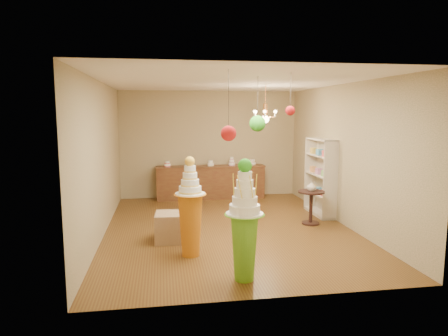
{
  "coord_description": "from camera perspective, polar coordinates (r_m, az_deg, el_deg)",
  "views": [
    {
      "loc": [
        -1.34,
        -8.0,
        2.39
      ],
      "look_at": [
        -0.08,
        0.0,
        1.27
      ],
      "focal_mm": 32.0,
      "sensor_mm": 36.0,
      "label": 1
    }
  ],
  "objects": [
    {
      "name": "wall_front",
      "position": [
        5.02,
        6.71,
        -2.41
      ],
      "size": [
        5.0,
        0.04,
        3.0
      ],
      "primitive_type": "cube",
      "color": "tan",
      "rests_on": "ground"
    },
    {
      "name": "sideboard",
      "position": [
        11.22,
        -1.92,
        -1.94
      ],
      "size": [
        3.04,
        0.54,
        1.16
      ],
      "color": "#5A331C",
      "rests_on": "floor"
    },
    {
      "name": "ceiling",
      "position": [
        8.14,
        0.6,
        12.17
      ],
      "size": [
        6.5,
        6.5,
        0.0
      ],
      "primitive_type": "plane",
      "rotation": [
        3.14,
        0.0,
        0.0
      ],
      "color": "white",
      "rests_on": "ground"
    },
    {
      "name": "floor",
      "position": [
        8.46,
        0.57,
        -8.53
      ],
      "size": [
        6.5,
        6.5,
        0.0
      ],
      "primitive_type": "plane",
      "color": "#573717",
      "rests_on": "ground"
    },
    {
      "name": "chandelier",
      "position": [
        9.13,
        5.9,
        7.28
      ],
      "size": [
        0.72,
        0.72,
        0.85
      ],
      "rotation": [
        0.0,
        0.0,
        0.22
      ],
      "color": "#EA9A52",
      "rests_on": "ceiling"
    },
    {
      "name": "shelving_unit",
      "position": [
        9.66,
        13.6,
        -1.21
      ],
      "size": [
        0.33,
        1.2,
        1.8
      ],
      "color": "beige",
      "rests_on": "floor"
    },
    {
      "name": "pom_green_mid",
      "position": [
        6.8,
        4.8,
        6.36
      ],
      "size": [
        0.27,
        0.27,
        0.92
      ],
      "color": "#3D332C",
      "rests_on": "ceiling"
    },
    {
      "name": "wall_left",
      "position": [
        8.14,
        -17.06,
        1.25
      ],
      "size": [
        0.04,
        6.5,
        3.0
      ],
      "primitive_type": "cube",
      "color": "tan",
      "rests_on": "ground"
    },
    {
      "name": "wall_back",
      "position": [
        11.37,
        -2.12,
        3.38
      ],
      "size": [
        5.0,
        0.04,
        3.0
      ],
      "primitive_type": "cube",
      "color": "tan",
      "rests_on": "ground"
    },
    {
      "name": "burlap_riser",
      "position": [
        7.61,
        -7.5,
        -8.37
      ],
      "size": [
        0.63,
        0.63,
        0.54
      ],
      "primitive_type": "cube",
      "rotation": [
        0.0,
        0.0,
        -0.06
      ],
      "color": "#937350",
      "rests_on": "floor"
    },
    {
      "name": "pom_red_left",
      "position": [
        5.69,
        0.65,
        4.99
      ],
      "size": [
        0.22,
        0.22,
        1.01
      ],
      "color": "#3D332C",
      "rests_on": "ceiling"
    },
    {
      "name": "round_table",
      "position": [
        8.83,
        12.32,
        -4.86
      ],
      "size": [
        0.71,
        0.71,
        0.73
      ],
      "rotation": [
        0.0,
        0.0,
        -0.31
      ],
      "color": "black",
      "rests_on": "floor"
    },
    {
      "name": "pedestal_green",
      "position": [
        5.74,
        2.94,
        -8.97
      ],
      "size": [
        0.54,
        0.54,
        1.76
      ],
      "rotation": [
        0.0,
        0.0,
        0.01
      ],
      "color": "#65B427",
      "rests_on": "floor"
    },
    {
      "name": "vase",
      "position": [
        8.76,
        12.39,
        -2.56
      ],
      "size": [
        0.26,
        0.26,
        0.21
      ],
      "primitive_type": "imported",
      "rotation": [
        0.0,
        0.0,
        0.42
      ],
      "color": "beige",
      "rests_on": "round_table"
    },
    {
      "name": "pedestal_orange",
      "position": [
        6.73,
        -4.82,
        -6.9
      ],
      "size": [
        0.61,
        0.61,
        1.68
      ],
      "rotation": [
        0.0,
        0.0,
        -0.27
      ],
      "color": "#C76F17",
      "rests_on": "floor"
    },
    {
      "name": "wall_right",
      "position": [
        8.92,
        16.64,
        1.82
      ],
      "size": [
        0.04,
        6.5,
        3.0
      ],
      "primitive_type": "cube",
      "color": "tan",
      "rests_on": "ground"
    },
    {
      "name": "pom_red_right",
      "position": [
        6.17,
        9.44,
        8.11
      ],
      "size": [
        0.15,
        0.15,
        0.65
      ],
      "color": "#3D332C",
      "rests_on": "ceiling"
    }
  ]
}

